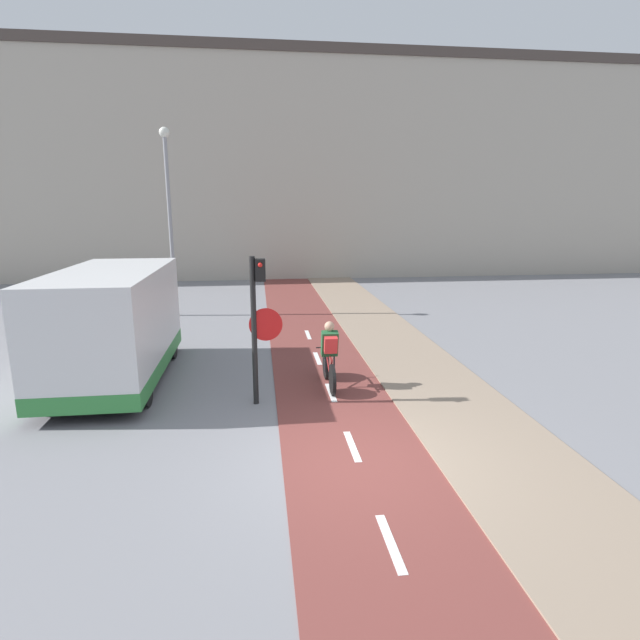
{
  "coord_description": "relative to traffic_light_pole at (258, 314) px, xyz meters",
  "views": [
    {
      "loc": [
        -1.5,
        -7.12,
        4.0
      ],
      "look_at": [
        0.0,
        4.94,
        1.2
      ],
      "focal_mm": 28.0,
      "sensor_mm": 36.0,
      "label": 1
    }
  ],
  "objects": [
    {
      "name": "ground_plane",
      "position": [
        1.53,
        -2.64,
        -1.89
      ],
      "size": [
        120.0,
        120.0,
        0.0
      ],
      "primitive_type": "plane",
      "color": "gray"
    },
    {
      "name": "building_row_background",
      "position": [
        1.53,
        20.15,
        4.15
      ],
      "size": [
        60.0,
        5.2,
        12.05
      ],
      "color": "#B2A899",
      "rests_on": "ground_plane"
    },
    {
      "name": "sidewalk_strip",
      "position": [
        3.93,
        -2.64,
        -1.86
      ],
      "size": [
        2.4,
        60.0,
        0.05
      ],
      "color": "gray",
      "rests_on": "ground_plane"
    },
    {
      "name": "bike_lane",
      "position": [
        1.53,
        -2.64,
        -1.88
      ],
      "size": [
        2.41,
        60.0,
        0.02
      ],
      "color": "brown",
      "rests_on": "ground_plane"
    },
    {
      "name": "van",
      "position": [
        -3.29,
        1.79,
        -0.61
      ],
      "size": [
        2.17,
        5.09,
        2.59
      ],
      "color": "silver",
      "rests_on": "ground_plane"
    },
    {
      "name": "street_lamp_far",
      "position": [
        -3.05,
        8.89,
        2.18
      ],
      "size": [
        0.36,
        0.36,
        6.63
      ],
      "color": "gray",
      "rests_on": "ground_plane"
    },
    {
      "name": "cyclist_near",
      "position": [
        1.55,
        0.74,
        -1.17
      ],
      "size": [
        0.46,
        1.74,
        1.52
      ],
      "color": "black",
      "rests_on": "ground_plane"
    },
    {
      "name": "traffic_light_pole",
      "position": [
        0.0,
        0.0,
        0.0
      ],
      "size": [
        0.67,
        0.25,
        3.04
      ],
      "color": "black",
      "rests_on": "ground_plane"
    }
  ]
}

